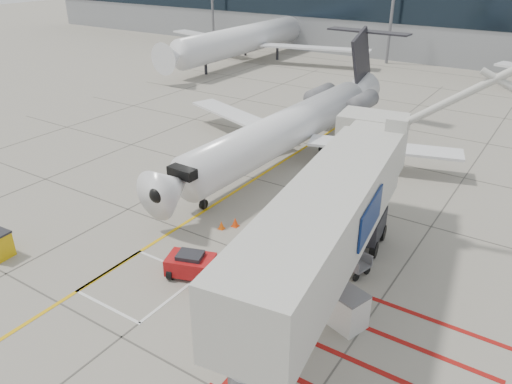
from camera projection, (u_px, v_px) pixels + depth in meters
The scene contains 9 objects.
ground_plane at pixel (186, 287), 23.30m from camera, with size 260.00×260.00×0.00m, color gray.
regional_jet at pixel (270, 116), 33.83m from camera, with size 24.24×30.57×8.01m, color white, non-canonical shape.
jet_bridge at pixel (324, 233), 19.82m from camera, with size 9.58×20.22×8.09m, color beige, non-canonical shape.
pushback_tug at pixel (191, 264), 23.88m from camera, with size 2.23×1.40×1.30m, color #AE1013, non-canonical shape.
baggage_cart at pixel (351, 262), 24.22m from camera, with size 1.75×1.11×1.11m, color #55555A, non-canonical shape.
ground_power_unit at pixel (342, 306), 20.82m from camera, with size 2.07×1.21×1.64m, color silver, non-canonical shape.
cone_nose at pixel (235, 222), 28.29m from camera, with size 0.40×0.40×0.55m, color #FD440D.
cone_side at pixel (221, 225), 28.04m from camera, with size 0.35×0.35×0.49m, color #FF600D.
bg_aircraft_b at pixel (254, 19), 68.55m from camera, with size 32.86×36.52×10.95m, color silver, non-canonical shape.
Camera 1 is at (13.17, -14.05, 14.24)m, focal length 35.00 mm.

